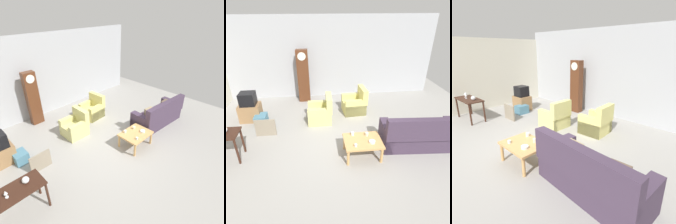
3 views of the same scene
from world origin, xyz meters
TOP-DOWN VIEW (x-y plane):
  - ground_plane at (0.00, 0.00)m, footprint 10.40×10.40m
  - garage_door_wall at (0.00, 3.60)m, footprint 8.40×0.16m
  - pegboard_wall_left at (-4.20, 0.40)m, footprint 0.12×6.40m
  - couch_floral at (2.10, -0.37)m, footprint 2.16×1.03m
  - armchair_olive_near at (-0.55, 1.34)m, footprint 0.80×0.77m
  - armchair_olive_far at (0.70, 1.87)m, footprint 0.84×0.81m
  - coffee_table_wood at (0.44, -0.57)m, footprint 0.96×0.76m
  - console_table_dark at (-3.29, -0.30)m, footprint 1.30×0.56m
  - grandfather_clock at (-1.14, 3.08)m, footprint 0.44×0.30m
  - tv_stand_cabinet at (-2.92, 1.67)m, footprint 0.68×0.52m
  - tv_crt at (-2.92, 1.67)m, footprint 0.48×0.44m
  - framed_picture_leaning at (-2.24, 0.66)m, footprint 0.60×0.05m
  - storage_box_blue at (-2.53, 1.37)m, footprint 0.38×0.45m
  - glass_dome_cloche at (-2.96, -0.26)m, footprint 0.15×0.15m
  - cup_white_porcelain at (0.21, -0.31)m, footprint 0.08×0.08m
  - cup_blue_rimmed at (0.21, -0.80)m, footprint 0.07×0.07m
  - cup_cream_tall at (0.58, -0.38)m, footprint 0.09×0.09m
  - bowl_white_stacked at (0.64, -0.69)m, footprint 0.16×0.16m
  - wine_glass_tall at (-3.75, -0.21)m, footprint 0.08×0.08m
  - wine_glass_mid at (-3.60, -0.30)m, footprint 0.08×0.08m
  - wine_glass_short at (-3.39, -0.35)m, footprint 0.07×0.07m

SIDE VIEW (x-z plane):
  - ground_plane at x=0.00m, z-range 0.00..0.00m
  - storage_box_blue at x=-2.53m, z-range 0.00..0.33m
  - framed_picture_leaning at x=-2.24m, z-range 0.00..0.54m
  - tv_stand_cabinet at x=-2.92m, z-range 0.00..0.59m
  - armchair_olive_near at x=-0.55m, z-range -0.15..0.77m
  - armchair_olive_far at x=0.70m, z-range -0.15..0.77m
  - couch_floral at x=2.10m, z-range -0.17..0.87m
  - coffee_table_wood at x=0.44m, z-range 0.17..0.65m
  - bowl_white_stacked at x=0.64m, z-range 0.48..0.53m
  - cup_blue_rimmed at x=0.21m, z-range 0.48..0.55m
  - cup_white_porcelain at x=0.21m, z-range 0.48..0.57m
  - cup_cream_tall at x=0.58m, z-range 0.48..0.57m
  - console_table_dark at x=-3.29m, z-range 0.27..1.05m
  - tv_crt at x=-2.92m, z-range 0.59..1.01m
  - glass_dome_cloche at x=-2.96m, z-range 0.78..0.93m
  - wine_glass_tall at x=-3.75m, z-range 0.80..0.96m
  - wine_glass_mid at x=-3.60m, z-range 0.80..0.98m
  - wine_glass_short at x=-3.39m, z-range 0.81..0.99m
  - grandfather_clock at x=-1.14m, z-range 0.01..2.05m
  - pegboard_wall_left at x=-4.20m, z-range 0.00..2.88m
  - garage_door_wall at x=0.00m, z-range 0.00..3.20m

